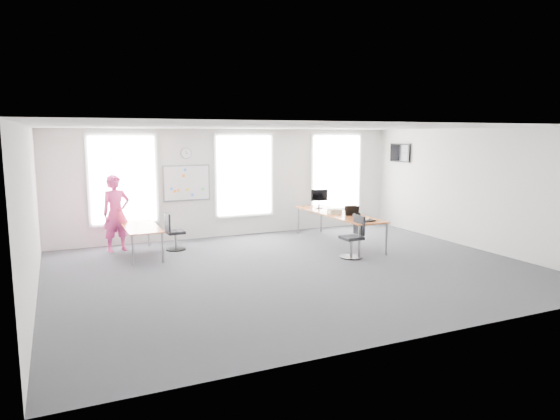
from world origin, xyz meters
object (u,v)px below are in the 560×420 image
person (116,213)px  keyboard (366,221)px  chair_left (173,234)px  headphones (356,215)px  monitor (319,197)px  desk_left (141,228)px  chair_right (354,239)px  desk_right (338,215)px

person → keyboard: bearing=-42.2°
chair_left → headphones: 4.59m
person → keyboard: 6.06m
keyboard → monitor: bearing=79.9°
headphones → monitor: bearing=96.3°
desk_left → chair_left: bearing=14.8°
chair_right → keyboard: bearing=102.7°
chair_left → person: size_ratio=0.49×
desk_right → monitor: (-0.05, 0.96, 0.37)m
person → headphones: 5.93m
chair_right → headphones: size_ratio=5.24×
chair_right → person: person is taller
chair_right → chair_left: bearing=-124.5°
headphones → person: bearing=159.6°
desk_right → person: size_ratio=1.76×
desk_left → chair_left: chair_left is taller
desk_left → headphones: headphones is taller
desk_left → person: (-0.47, 0.69, 0.30)m
chair_left → person: 1.46m
chair_left → headphones: bearing=-115.2°
desk_left → chair_right: (4.47, -2.27, -0.21)m
desk_left → chair_right: size_ratio=1.96×
desk_right → desk_left: size_ratio=1.71×
headphones → chair_right: bearing=-125.1°
desk_right → person: (-5.41, 1.47, 0.19)m
chair_right → monitor: bearing=169.9°
desk_right → chair_left: 4.26m
person → chair_right: bearing=-44.9°
chair_right → person: bearing=-121.2°
person → headphones: (5.52, -2.16, -0.09)m
person → monitor: 5.39m
chair_left → keyboard: bearing=-124.0°
desk_right → headphones: bearing=-80.9°
chair_left → keyboard: size_ratio=1.89×
desk_left → keyboard: 5.33m
chair_right → keyboard: chair_right is taller
keyboard → desk_right: bearing=77.5°
chair_left → keyboard: (4.06, -2.39, 0.41)m
desk_left → monitor: bearing=2.0°
chair_left → desk_left: bearing=101.4°
desk_right → chair_left: bearing=166.4°
chair_right → monitor: (0.42, 2.44, 0.69)m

